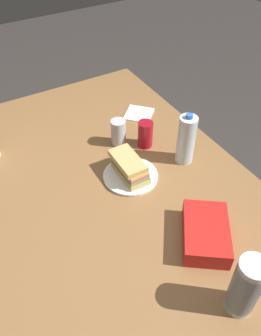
% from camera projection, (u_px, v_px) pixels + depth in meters
% --- Properties ---
extents(ground_plane, '(8.00, 8.00, 0.00)m').
position_uv_depth(ground_plane, '(120.00, 290.00, 1.87)').
color(ground_plane, '#383330').
extents(dining_table, '(1.72, 1.08, 0.76)m').
position_uv_depth(dining_table, '(116.00, 208.00, 1.41)').
color(dining_table, olive).
rests_on(dining_table, ground_plane).
extents(paper_plate, '(0.22, 0.22, 0.01)m').
position_uv_depth(paper_plate, '(131.00, 176.00, 1.42)').
color(paper_plate, white).
rests_on(paper_plate, dining_table).
extents(sandwich, '(0.18, 0.10, 0.08)m').
position_uv_depth(sandwich, '(130.00, 167.00, 1.39)').
color(sandwich, '#DBB26B').
rests_on(sandwich, paper_plate).
extents(soda_can_red, '(0.07, 0.07, 0.12)m').
position_uv_depth(soda_can_red, '(145.00, 134.00, 1.53)').
color(soda_can_red, maroon).
rests_on(soda_can_red, dining_table).
extents(chip_bag, '(0.27, 0.26, 0.07)m').
position_uv_depth(chip_bag, '(206.00, 233.00, 1.18)').
color(chip_bag, red).
rests_on(chip_bag, dining_table).
extents(water_bottle_tall, '(0.07, 0.07, 0.23)m').
position_uv_depth(water_bottle_tall, '(186.00, 140.00, 1.42)').
color(water_bottle_tall, silver).
rests_on(water_bottle_tall, dining_table).
extents(plastic_cup_stack, '(0.08, 0.08, 0.22)m').
position_uv_depth(plastic_cup_stack, '(246.00, 287.00, 0.95)').
color(plastic_cup_stack, silver).
rests_on(plastic_cup_stack, dining_table).
extents(soda_can_silver, '(0.07, 0.07, 0.12)m').
position_uv_depth(soda_can_silver, '(118.00, 132.00, 1.53)').
color(soda_can_silver, silver).
rests_on(soda_can_silver, dining_table).
extents(paper_napkin, '(0.18, 0.18, 0.01)m').
position_uv_depth(paper_napkin, '(139.00, 114.00, 1.74)').
color(paper_napkin, white).
rests_on(paper_napkin, dining_table).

